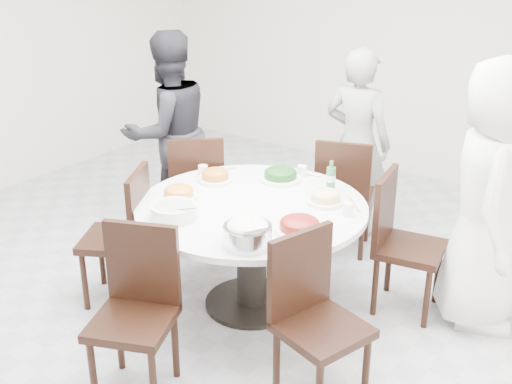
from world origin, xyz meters
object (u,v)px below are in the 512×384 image
Objects in this scene: soup_bowl at (174,211)px; beverage_bottle at (331,176)px; chair_ne at (410,246)px; chair_nw at (196,189)px; chair_n at (345,193)px; chair_se at (323,326)px; diner_middle at (357,143)px; dining_table at (252,256)px; rice_bowl at (248,236)px; chair_sw at (114,236)px; diner_right at (492,196)px; diner_left at (168,132)px; chair_s at (132,319)px.

soup_bowl is 1.32× the size of beverage_bottle.
chair_ne and chair_nw have the same top height.
chair_se is at bearing 95.10° from chair_n.
chair_nw is 3.38× the size of soup_bowl.
chair_ne is at bearing 131.90° from diner_middle.
dining_table is at bearing 58.70° from soup_bowl.
rice_bowl is (-0.55, 0.08, 0.33)m from chair_se.
chair_sw is at bearing 40.50° from chair_n.
diner_right is 2.62m from diner_left.
diner_right is at bearing 51.47° from rice_bowl.
chair_ne is 0.55× the size of diner_right.
dining_table is at bearing 90.96° from chair_sw.
soup_bowl is (-0.27, 0.65, 0.32)m from chair_s.
chair_ne and chair_se have the same top height.
chair_nw reaches higher than rice_bowl.
chair_sw is 1.03m from chair_s.
rice_bowl is at bearing 40.23° from chair_s.
diner_right is 6.17× the size of soup_bowl.
diner_right reaches higher than chair_sw.
dining_table is 1.54m from diner_left.
diner_middle is 0.93× the size of diner_left.
soup_bowl is at bearing -121.30° from dining_table.
chair_sw is 3.43× the size of rice_bowl.
diner_left is at bearing 28.98° from diner_middle.
chair_nw is 2.06m from chair_se.
soup_bowl is at bearing 80.89° from chair_nw.
dining_table is 1.04m from chair_nw.
chair_s is at bearing 142.72° from chair_ne.
chair_se is at bearing -8.79° from rice_bowl.
diner_right is 1.57m from rice_bowl.
dining_table is 1.58× the size of chair_n.
diner_right is at bearing 91.09° from chair_sw.
chair_n is 0.75m from beverage_bottle.
chair_nw is 0.55× the size of diner_right.
chair_se is (-0.01, -1.13, 0.00)m from chair_ne.
diner_middle is (-1.29, 0.71, -0.09)m from diner_right.
diner_middle is at bearing 45.14° from diner_right.
chair_se is (0.86, -0.56, 0.10)m from dining_table.
chair_nw is (-1.00, -0.61, 0.00)m from chair_n.
diner_left is 6.01× the size of rice_bowl.
beverage_bottle reaches higher than chair_s.
chair_sw is 1.00× the size of chair_se.
chair_ne is at bearing 106.15° from diner_left.
chair_se is at bearing 145.94° from diner_right.
diner_right is (1.19, -0.36, 0.39)m from chair_n.
chair_se is (1.68, -0.09, 0.00)m from chair_sw.
soup_bowl is at bearing 62.20° from diner_left.
diner_middle is at bearing 99.08° from rice_bowl.
soup_bowl is (-1.14, -1.01, 0.32)m from chair_ne.
chair_s is (0.81, -0.63, 0.00)m from chair_sw.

